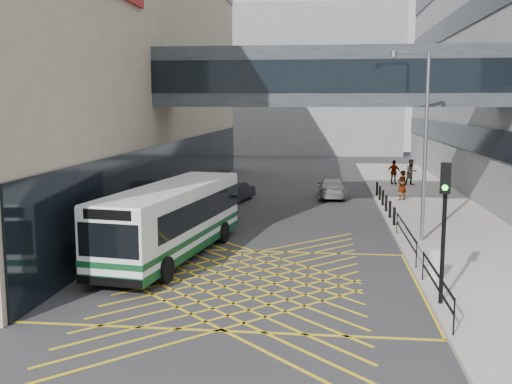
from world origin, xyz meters
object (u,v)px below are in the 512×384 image
(car_white, at_px, (146,240))
(litter_bin, at_px, (436,264))
(car_dark, at_px, (236,191))
(pedestrian_b, at_px, (411,172))
(traffic_light, at_px, (444,213))
(street_lamp, at_px, (422,135))
(pedestrian_a, at_px, (402,185))
(bus, at_px, (173,219))
(pedestrian_c, at_px, (394,172))
(car_silver, at_px, (332,188))

(car_white, distance_m, litter_bin, 11.45)
(car_dark, bearing_deg, pedestrian_b, -133.84)
(car_white, height_order, traffic_light, traffic_light)
(street_lamp, bearing_deg, car_dark, 112.85)
(car_white, bearing_deg, litter_bin, 165.89)
(street_lamp, xyz_separation_m, litter_bin, (-0.28, -5.81, -4.17))
(car_dark, height_order, pedestrian_a, pedestrian_a)
(bus, relative_size, car_white, 2.73)
(street_lamp, bearing_deg, car_white, 176.18)
(car_dark, bearing_deg, bus, 100.61)
(traffic_light, xyz_separation_m, litter_bin, (0.36, 2.86, -2.30))
(pedestrian_c, bearing_deg, car_silver, 78.50)
(litter_bin, bearing_deg, street_lamp, 87.27)
(litter_bin, xyz_separation_m, pedestrian_a, (0.99, 17.26, 0.45))
(car_white, xyz_separation_m, car_dark, (1.65, 13.95, 0.03))
(car_white, height_order, pedestrian_c, pedestrian_c)
(car_dark, xyz_separation_m, street_lamp, (9.75, -10.82, 4.17))
(litter_bin, bearing_deg, bus, 166.16)
(car_white, bearing_deg, traffic_light, 152.21)
(car_dark, height_order, litter_bin, car_dark)
(bus, bearing_deg, pedestrian_b, 69.38)
(traffic_light, distance_m, litter_bin, 3.69)
(litter_bin, xyz_separation_m, pedestrian_c, (1.36, 24.99, 0.41))
(litter_bin, relative_size, pedestrian_b, 0.51)
(car_dark, bearing_deg, traffic_light, 127.43)
(car_white, xyz_separation_m, litter_bin, (11.13, -2.68, 0.03))
(car_dark, bearing_deg, car_white, 95.60)
(bus, relative_size, car_silver, 2.39)
(pedestrian_c, bearing_deg, litter_bin, 112.56)
(car_white, distance_m, pedestrian_c, 25.58)
(car_dark, height_order, street_lamp, street_lamp)
(car_dark, distance_m, pedestrian_a, 10.50)
(car_white, relative_size, pedestrian_a, 2.07)
(pedestrian_a, distance_m, pedestrian_c, 7.74)
(litter_bin, relative_size, pedestrian_c, 0.54)
(pedestrian_c, bearing_deg, traffic_light, 112.15)
(pedestrian_b, bearing_deg, litter_bin, -121.07)
(traffic_light, bearing_deg, litter_bin, 97.31)
(car_dark, distance_m, pedestrian_c, 13.69)
(traffic_light, distance_m, pedestrian_c, 27.97)
(pedestrian_b, bearing_deg, car_silver, -160.11)
(bus, xyz_separation_m, car_dark, (0.43, 14.19, -0.91))
(car_silver, xyz_separation_m, traffic_light, (3.03, -21.60, 2.27))
(car_dark, relative_size, pedestrian_a, 2.21)
(car_silver, bearing_deg, car_dark, 18.42)
(litter_bin, bearing_deg, car_silver, 100.23)
(pedestrian_c, bearing_deg, pedestrian_a, 112.95)
(traffic_light, height_order, pedestrian_a, traffic_light)
(car_white, relative_size, street_lamp, 0.47)
(street_lamp, xyz_separation_m, pedestrian_b, (2.32, 18.91, -3.70))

